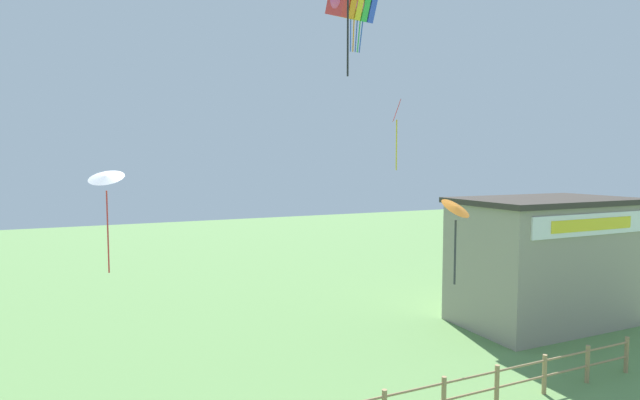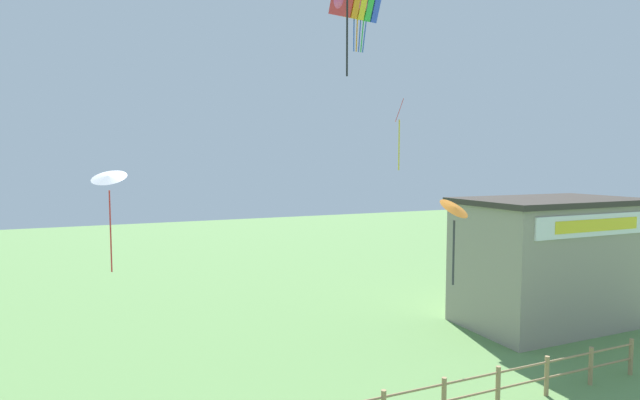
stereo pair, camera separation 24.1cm
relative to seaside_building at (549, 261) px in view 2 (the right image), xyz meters
The scene contains 5 objects.
seaside_building is the anchor object (origin of this frame).
kite_rainbow_parafoil 14.55m from the seaside_building, 149.85° to the left, with size 2.53×2.00×2.96m.
kite_orange_delta 13.46m from the seaside_building, 146.97° to the right, with size 0.91×0.86×2.01m.
kite_white_delta 18.64m from the seaside_building, behind, with size 1.52×1.49×3.53m.
kite_red_diamond 9.74m from the seaside_building, behind, with size 0.58×0.70×2.76m.
Camera 2 is at (-5.62, -3.09, 7.26)m, focal length 28.00 mm.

